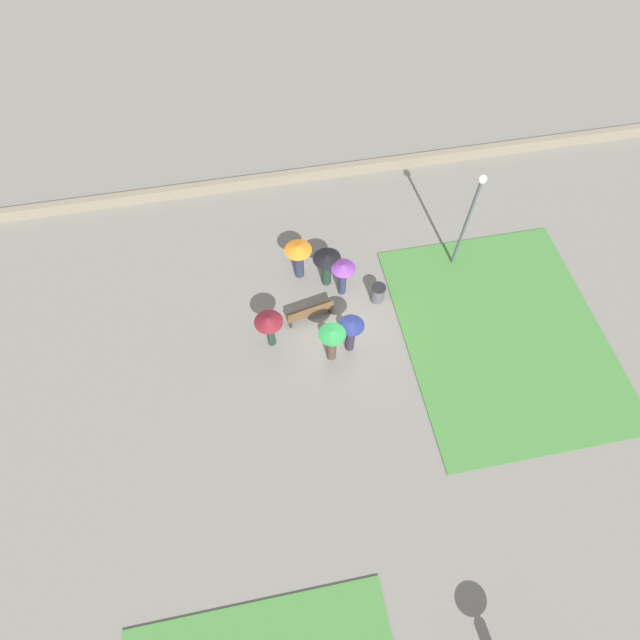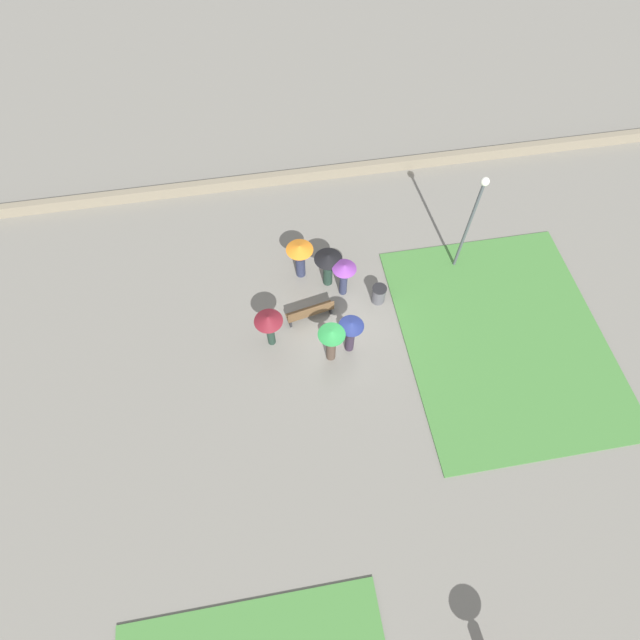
% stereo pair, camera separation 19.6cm
% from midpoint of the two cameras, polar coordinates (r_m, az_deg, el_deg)
% --- Properties ---
extents(ground_plane, '(90.00, 90.00, 0.00)m').
position_cam_midpoint_polar(ground_plane, '(19.70, 2.02, -1.35)').
color(ground_plane, slate).
extents(lawn_patch_near, '(7.74, 9.65, 0.06)m').
position_cam_midpoint_polar(lawn_patch_near, '(20.84, 19.93, -1.53)').
color(lawn_patch_near, '#427A38').
rests_on(lawn_patch_near, ground_plane).
extents(parapet_wall, '(45.00, 0.35, 0.57)m').
position_cam_midpoint_polar(parapet_wall, '(24.78, -2.19, 16.21)').
color(parapet_wall, gray).
rests_on(parapet_wall, ground_plane).
extents(park_bench, '(1.95, 0.78, 0.90)m').
position_cam_midpoint_polar(park_bench, '(19.59, -1.44, 0.88)').
color(park_bench, brown).
rests_on(park_bench, ground_plane).
extents(lamp_post, '(0.32, 0.32, 4.91)m').
position_cam_midpoint_polar(lamp_post, '(20.00, 16.52, 11.74)').
color(lamp_post, '#474C51').
rests_on(lamp_post, ground_plane).
extents(trash_bin, '(0.59, 0.59, 0.84)m').
position_cam_midpoint_polar(trash_bin, '(20.27, 6.35, 3.05)').
color(trash_bin, '#4C4C51').
rests_on(trash_bin, ground_plane).
extents(crowd_person_orange, '(1.10, 1.10, 1.85)m').
position_cam_midpoint_polar(crowd_person_orange, '(20.22, -2.76, 7.39)').
color(crowd_person_orange, '#282D47').
rests_on(crowd_person_orange, ground_plane).
extents(crowd_person_green, '(1.00, 1.00, 1.94)m').
position_cam_midpoint_polar(crowd_person_green, '(18.01, 1.06, -2.28)').
color(crowd_person_green, '#47382D').
rests_on(crowd_person_green, ground_plane).
extents(crowd_person_navy, '(0.93, 0.93, 1.87)m').
position_cam_midpoint_polar(crowd_person_navy, '(18.29, 3.26, -1.26)').
color(crowd_person_navy, '#2D2333').
rests_on(crowd_person_navy, ground_plane).
extents(crowd_person_maroon, '(1.07, 1.07, 1.86)m').
position_cam_midpoint_polar(crowd_person_maroon, '(18.30, -6.16, -0.44)').
color(crowd_person_maroon, '#1E3328').
rests_on(crowd_person_maroon, ground_plane).
extents(crowd_person_purple, '(0.96, 0.96, 1.81)m').
position_cam_midpoint_polar(crowd_person_purple, '(19.67, 2.35, 5.38)').
color(crowd_person_purple, '#282D47').
rests_on(crowd_person_purple, ground_plane).
extents(crowd_person_black, '(1.12, 1.12, 1.81)m').
position_cam_midpoint_polar(crowd_person_black, '(19.93, 0.50, 6.53)').
color(crowd_person_black, '#1E3328').
rests_on(crowd_person_black, ground_plane).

